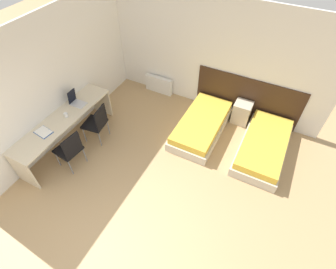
# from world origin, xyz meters

# --- Properties ---
(ground_plane) EXTENTS (20.00, 20.00, 0.00)m
(ground_plane) POSITION_xyz_m (0.00, 0.00, 0.00)
(ground_plane) COLOR tan
(wall_back) EXTENTS (5.71, 0.05, 2.70)m
(wall_back) POSITION_xyz_m (0.00, 4.28, 1.35)
(wall_back) COLOR white
(wall_back) RESTS_ON ground_plane
(wall_left) EXTENTS (0.05, 5.26, 2.70)m
(wall_left) POSITION_xyz_m (-2.38, 2.13, 1.35)
(wall_left) COLOR white
(wall_left) RESTS_ON ground_plane
(headboard_panel) EXTENTS (2.47, 0.03, 1.09)m
(headboard_panel) POSITION_xyz_m (1.11, 4.25, 0.55)
(headboard_panel) COLOR #382316
(headboard_panel) RESTS_ON ground_plane
(bed_near_window) EXTENTS (0.94, 1.88, 0.38)m
(bed_near_window) POSITION_xyz_m (0.40, 3.28, 0.18)
(bed_near_window) COLOR beige
(bed_near_window) RESTS_ON ground_plane
(bed_near_door) EXTENTS (0.94, 1.88, 0.38)m
(bed_near_door) POSITION_xyz_m (1.83, 3.28, 0.18)
(bed_near_door) COLOR beige
(bed_near_door) RESTS_ON ground_plane
(nightstand) EXTENTS (0.40, 0.37, 0.55)m
(nightstand) POSITION_xyz_m (1.11, 4.03, 0.27)
(nightstand) COLOR beige
(nightstand) RESTS_ON ground_plane
(radiator) EXTENTS (0.77, 0.12, 0.46)m
(radiator) POSITION_xyz_m (-1.21, 4.16, 0.23)
(radiator) COLOR silver
(radiator) RESTS_ON ground_plane
(desk) EXTENTS (0.60, 2.43, 0.77)m
(desk) POSITION_xyz_m (-2.05, 1.57, 0.62)
(desk) COLOR beige
(desk) RESTS_ON ground_plane
(chair_near_laptop) EXTENTS (0.50, 0.50, 0.93)m
(chair_near_laptop) POSITION_xyz_m (-1.56, 1.99, 0.52)
(chair_near_laptop) COLOR black
(chair_near_laptop) RESTS_ON ground_plane
(chair_near_notebook) EXTENTS (0.49, 0.49, 0.93)m
(chair_near_notebook) POSITION_xyz_m (-1.56, 1.14, 0.52)
(chair_near_notebook) COLOR black
(chair_near_notebook) RESTS_ON ground_plane
(laptop) EXTENTS (0.32, 0.23, 0.33)m
(laptop) POSITION_xyz_m (-2.10, 2.07, 0.84)
(laptop) COLOR silver
(laptop) RESTS_ON desk
(open_notebook) EXTENTS (0.35, 0.27, 0.02)m
(open_notebook) POSITION_xyz_m (-2.09, 1.10, 0.78)
(open_notebook) COLOR #1E4793
(open_notebook) RESTS_ON desk
(mug) EXTENTS (0.08, 0.08, 0.09)m
(mug) POSITION_xyz_m (-2.01, 1.65, 0.82)
(mug) COLOR white
(mug) RESTS_ON desk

